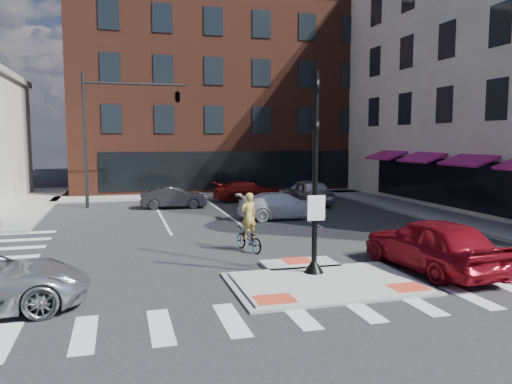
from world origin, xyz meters
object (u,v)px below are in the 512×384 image
object	(u,v)px
white_pickup	(283,206)
bg_car_dark	(174,197)
cyclist	(248,231)
bg_car_red	(248,191)
bg_car_silver	(307,192)
red_sedan	(432,244)

from	to	relation	value
white_pickup	bg_car_dark	xyz separation A→B (m)	(-5.02, 5.46, -0.04)
cyclist	bg_car_red	bearing A→B (deg)	-120.50
white_pickup	bg_car_silver	size ratio (longest dim) A/B	0.98
cyclist	bg_car_dark	bearing A→B (deg)	-99.44
bg_car_red	cyclist	bearing A→B (deg)	160.77
red_sedan	bg_car_dark	size ratio (longest dim) A/B	1.30
white_pickup	bg_car_red	bearing A→B (deg)	-0.45
white_pickup	bg_car_red	world-z (taller)	white_pickup
white_pickup	bg_car_red	size ratio (longest dim) A/B	1.02
bg_car_silver	bg_car_red	world-z (taller)	bg_car_silver
white_pickup	bg_car_silver	distance (m)	5.81
cyclist	white_pickup	bearing A→B (deg)	-134.13
bg_car_silver	cyclist	world-z (taller)	cyclist
bg_car_red	cyclist	xyz separation A→B (m)	(-3.66, -14.38, 0.06)
bg_car_dark	bg_car_red	size ratio (longest dim) A/B	0.85
bg_car_red	cyclist	size ratio (longest dim) A/B	2.12
white_pickup	bg_car_red	xyz separation A→B (m)	(0.09, 7.64, -0.01)
bg_car_dark	bg_car_red	distance (m)	5.56
bg_car_dark	cyclist	bearing A→B (deg)	-168.36
red_sedan	white_pickup	xyz separation A→B (m)	(-1.25, 10.97, -0.18)
red_sedan	bg_car_dark	xyz separation A→B (m)	(-6.28, 16.43, -0.22)
white_pickup	red_sedan	bearing A→B (deg)	-173.26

